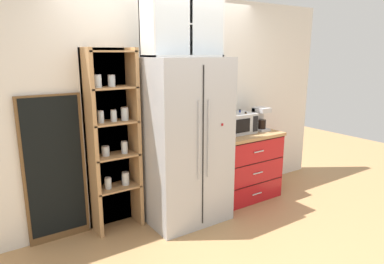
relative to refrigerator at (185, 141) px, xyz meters
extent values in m
plane|color=tan|center=(0.00, 0.00, -0.93)|extent=(10.78, 10.78, 0.00)
cube|color=silver|center=(0.00, 0.40, 0.35)|extent=(5.07, 0.10, 2.55)
cube|color=#B7BABF|center=(0.00, 0.00, 0.00)|extent=(0.90, 0.70, 1.85)
cube|color=black|center=(0.00, -0.36, 0.00)|extent=(0.01, 0.01, 1.71)
cylinder|color=#B7BABF|center=(-0.06, -0.37, 0.09)|extent=(0.02, 0.02, 0.83)
cylinder|color=#B7BABF|center=(0.06, -0.37, 0.09)|extent=(0.02, 0.02, 0.83)
cube|color=#A8161C|center=(0.25, -0.36, 0.22)|extent=(0.02, 0.01, 0.02)
cube|color=brown|center=(-0.74, 0.37, 0.05)|extent=(0.55, 0.04, 1.95)
cube|color=tan|center=(-0.98, 0.22, 0.05)|extent=(0.04, 0.27, 1.95)
cube|color=tan|center=(-0.51, 0.22, 0.05)|extent=(0.04, 0.27, 1.95)
cube|color=tan|center=(-0.74, 0.22, -0.46)|extent=(0.49, 0.27, 0.02)
cylinder|color=silver|center=(-0.84, 0.21, -0.39)|extent=(0.07, 0.07, 0.11)
cylinder|color=white|center=(-0.84, 0.21, -0.41)|extent=(0.06, 0.06, 0.08)
cylinder|color=#B2B2B7|center=(-0.84, 0.21, -0.33)|extent=(0.07, 0.07, 0.01)
cylinder|color=silver|center=(-0.64, 0.21, -0.38)|extent=(0.08, 0.08, 0.13)
cylinder|color=#CCB78C|center=(-0.64, 0.21, -0.40)|extent=(0.07, 0.07, 0.09)
cylinder|color=#B2B2B7|center=(-0.64, 0.21, -0.31)|extent=(0.08, 0.08, 0.01)
cube|color=tan|center=(-0.74, 0.22, -0.10)|extent=(0.49, 0.27, 0.02)
cylinder|color=silver|center=(-0.84, 0.23, -0.04)|extent=(0.08, 0.08, 0.09)
cylinder|color=#B77A38|center=(-0.84, 0.23, -0.05)|extent=(0.07, 0.07, 0.06)
cylinder|color=#B2B2B7|center=(-0.84, 0.23, 0.01)|extent=(0.08, 0.08, 0.01)
cylinder|color=silver|center=(-0.64, 0.20, -0.03)|extent=(0.07, 0.07, 0.12)
cylinder|color=beige|center=(-0.64, 0.20, -0.04)|extent=(0.06, 0.06, 0.08)
cylinder|color=#B2B2B7|center=(-0.64, 0.20, 0.04)|extent=(0.07, 0.07, 0.01)
cube|color=tan|center=(-0.74, 0.22, 0.26)|extent=(0.49, 0.27, 0.02)
cylinder|color=silver|center=(-0.87, 0.22, 0.33)|extent=(0.06, 0.06, 0.12)
cylinder|color=#382316|center=(-0.87, 0.22, 0.31)|extent=(0.05, 0.05, 0.08)
cylinder|color=#B2B2B7|center=(-0.87, 0.22, 0.39)|extent=(0.06, 0.06, 0.01)
cylinder|color=silver|center=(-0.74, 0.21, 0.33)|extent=(0.06, 0.06, 0.11)
cylinder|color=brown|center=(-0.74, 0.21, 0.31)|extent=(0.05, 0.05, 0.08)
cylinder|color=#B2B2B7|center=(-0.74, 0.21, 0.39)|extent=(0.06, 0.06, 0.01)
cylinder|color=silver|center=(-0.62, 0.21, 0.34)|extent=(0.08, 0.08, 0.13)
cylinder|color=white|center=(-0.62, 0.21, 0.32)|extent=(0.07, 0.07, 0.09)
cylinder|color=#B2B2B7|center=(-0.62, 0.21, 0.41)|extent=(0.08, 0.08, 0.01)
cube|color=tan|center=(-0.74, 0.22, 0.62)|extent=(0.49, 0.27, 0.02)
cylinder|color=silver|center=(-0.88, 0.21, 0.69)|extent=(0.08, 0.08, 0.12)
cylinder|color=#2D2D2D|center=(-0.88, 0.21, 0.67)|extent=(0.07, 0.07, 0.08)
cylinder|color=#B2B2B7|center=(-0.88, 0.21, 0.76)|extent=(0.08, 0.08, 0.01)
cylinder|color=silver|center=(-0.73, 0.22, 0.69)|extent=(0.07, 0.07, 0.11)
cylinder|color=#E0C67F|center=(-0.73, 0.22, 0.67)|extent=(0.06, 0.06, 0.07)
cylinder|color=#B2B2B7|center=(-0.73, 0.22, 0.75)|extent=(0.07, 0.07, 0.01)
cube|color=tan|center=(-0.74, 0.22, 0.98)|extent=(0.49, 0.27, 0.02)
cube|color=red|center=(0.96, 0.07, -0.51)|extent=(0.94, 0.56, 0.84)
cube|color=tan|center=(0.96, 0.07, -0.07)|extent=(0.97, 0.59, 0.04)
cube|color=black|center=(0.96, -0.21, -0.66)|extent=(0.92, 0.00, 0.01)
cube|color=silver|center=(0.96, -0.22, -0.79)|extent=(0.16, 0.01, 0.01)
cube|color=black|center=(0.96, -0.21, -0.38)|extent=(0.92, 0.00, 0.01)
cube|color=silver|center=(0.96, -0.22, -0.51)|extent=(0.16, 0.01, 0.01)
cube|color=black|center=(0.96, -0.21, -0.10)|extent=(0.92, 0.00, 0.01)
cube|color=silver|center=(0.96, -0.22, -0.23)|extent=(0.16, 0.01, 0.01)
cube|color=#B7BABF|center=(0.88, 0.12, 0.08)|extent=(0.44, 0.32, 0.26)
cube|color=black|center=(0.82, -0.04, 0.08)|extent=(0.26, 0.01, 0.17)
cube|color=black|center=(1.05, -0.04, 0.08)|extent=(0.08, 0.01, 0.20)
cube|color=#B7B7BC|center=(1.25, 0.05, -0.03)|extent=(0.17, 0.20, 0.03)
cube|color=#B7B7BC|center=(1.25, 0.12, 0.10)|extent=(0.17, 0.06, 0.30)
cube|color=#B7B7BC|center=(1.25, 0.05, 0.23)|extent=(0.17, 0.20, 0.06)
cylinder|color=black|center=(1.25, 0.04, 0.04)|extent=(0.11, 0.11, 0.12)
cylinder|color=red|center=(0.59, 0.15, 0.00)|extent=(0.09, 0.09, 0.08)
torus|color=red|center=(0.64, 0.15, 0.00)|extent=(0.05, 0.01, 0.05)
cylinder|color=brown|center=(0.96, 0.05, 0.06)|extent=(0.06, 0.06, 0.20)
cone|color=brown|center=(0.96, 0.05, 0.16)|extent=(0.06, 0.06, 0.04)
cylinder|color=brown|center=(0.96, 0.05, 0.19)|extent=(0.03, 0.03, 0.07)
cylinder|color=black|center=(0.96, 0.05, 0.23)|extent=(0.03, 0.03, 0.01)
cylinder|color=navy|center=(0.96, 0.16, 0.06)|extent=(0.06, 0.06, 0.22)
cone|color=navy|center=(0.96, 0.16, 0.18)|extent=(0.06, 0.06, 0.04)
cylinder|color=navy|center=(0.96, 0.16, 0.21)|extent=(0.02, 0.02, 0.07)
cylinder|color=black|center=(0.96, 0.16, 0.25)|extent=(0.02, 0.02, 0.01)
cube|color=silver|center=(0.00, 0.17, 1.25)|extent=(0.86, 0.02, 0.66)
cube|color=silver|center=(0.00, 0.02, 0.94)|extent=(0.86, 0.32, 0.02)
cube|color=silver|center=(-0.42, 0.02, 1.25)|extent=(0.02, 0.32, 0.66)
cube|color=silver|center=(0.42, 0.02, 1.25)|extent=(0.02, 0.32, 0.66)
cube|color=silver|center=(0.00, 0.02, 1.25)|extent=(0.83, 0.30, 0.02)
cube|color=silver|center=(-0.22, -0.13, 1.25)|extent=(0.40, 0.01, 0.62)
cube|color=silver|center=(0.22, -0.13, 1.25)|extent=(0.40, 0.01, 0.62)
cylinder|color=silver|center=(-0.30, 0.02, 0.95)|extent=(0.05, 0.05, 0.00)
cylinder|color=silver|center=(-0.30, 0.02, 0.98)|extent=(0.01, 0.01, 0.07)
cone|color=silver|center=(-0.30, 0.02, 1.04)|extent=(0.06, 0.06, 0.05)
cylinder|color=silver|center=(0.30, 0.02, 0.95)|extent=(0.05, 0.05, 0.00)
cylinder|color=silver|center=(0.30, 0.02, 0.98)|extent=(0.01, 0.01, 0.07)
cone|color=silver|center=(0.30, 0.02, 1.04)|extent=(0.06, 0.06, 0.05)
cylinder|color=white|center=(-0.26, 0.02, 1.30)|extent=(0.06, 0.06, 0.07)
cylinder|color=white|center=(0.00, 0.02, 1.30)|extent=(0.06, 0.06, 0.07)
cylinder|color=white|center=(0.26, 0.02, 1.30)|extent=(0.06, 0.06, 0.07)
cube|color=brown|center=(-1.34, 0.33, -0.17)|extent=(0.60, 0.04, 1.51)
cube|color=black|center=(-1.34, 0.31, -0.14)|extent=(0.54, 0.01, 1.41)
camera|label=1|loc=(-2.01, -3.13, 0.97)|focal=32.04mm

